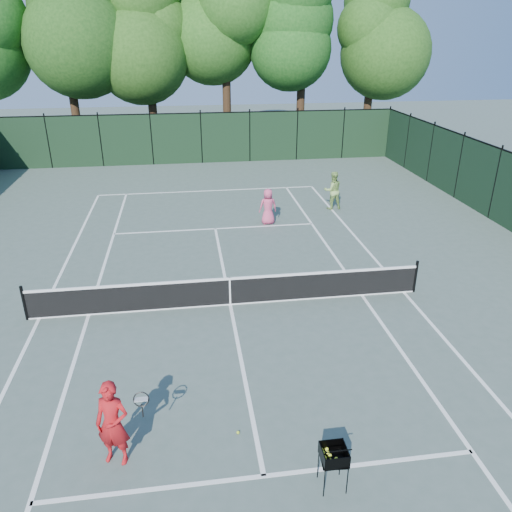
{
  "coord_description": "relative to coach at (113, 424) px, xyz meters",
  "views": [
    {
      "loc": [
        -1.11,
        -13.02,
        7.48
      ],
      "look_at": [
        0.93,
        1.0,
        1.1
      ],
      "focal_mm": 35.0,
      "sensor_mm": 36.0,
      "label": 1
    }
  ],
  "objects": [
    {
      "name": "sideline_doubles_left",
      "position": [
        -2.79,
        5.61,
        -0.89
      ],
      "size": [
        0.1,
        23.77,
        0.01
      ],
      "primitive_type": "cube",
      "color": "white",
      "rests_on": "ground"
    },
    {
      "name": "center_service_line",
      "position": [
        2.7,
        5.61,
        -0.89
      ],
      "size": [
        0.1,
        12.8,
        0.01
      ],
      "primitive_type": "cube",
      "color": "white",
      "rests_on": "ground"
    },
    {
      "name": "sideline_singles_right",
      "position": [
        6.81,
        5.61,
        -0.89
      ],
      "size": [
        0.1,
        23.77,
        0.01
      ],
      "primitive_type": "cube",
      "color": "white",
      "rests_on": "ground"
    },
    {
      "name": "coach",
      "position": [
        0.0,
        0.0,
        0.0
      ],
      "size": [
        1.06,
        0.6,
        1.77
      ],
      "rotation": [
        0.0,
        0.0,
        -0.3
      ],
      "color": "red",
      "rests_on": "ground"
    },
    {
      "name": "tree_2",
      "position": [
        -0.3,
        27.41,
        6.84
      ],
      "size": [
        6.0,
        6.0,
        12.4
      ],
      "color": "black",
      "rests_on": "ground"
    },
    {
      "name": "ground",
      "position": [
        2.7,
        5.61,
        -0.89
      ],
      "size": [
        90.0,
        90.0,
        0.0
      ],
      "primitive_type": "plane",
      "color": "#4A5A51",
      "rests_on": "ground"
    },
    {
      "name": "fence_far",
      "position": [
        2.7,
        23.61,
        0.61
      ],
      "size": [
        24.0,
        0.05,
        3.0
      ],
      "primitive_type": "cube",
      "color": "black",
      "rests_on": "ground"
    },
    {
      "name": "service_line_far",
      "position": [
        2.7,
        12.01,
        -0.89
      ],
      "size": [
        8.23,
        0.1,
        0.01
      ],
      "primitive_type": "cube",
      "color": "white",
      "rests_on": "ground"
    },
    {
      "name": "ball_hopper",
      "position": [
        3.88,
        -1.16,
        -0.16
      ],
      "size": [
        0.49,
        0.49,
        0.87
      ],
      "rotation": [
        0.0,
        0.0,
        -0.08
      ],
      "color": "black",
      "rests_on": "ground"
    },
    {
      "name": "tree_4",
      "position": [
        9.7,
        27.21,
        7.25
      ],
      "size": [
        6.2,
        6.2,
        12.97
      ],
      "color": "black",
      "rests_on": "ground"
    },
    {
      "name": "player_green",
      "position": [
        8.22,
        13.86,
        -0.02
      ],
      "size": [
        0.89,
        0.71,
        1.75
      ],
      "rotation": [
        0.0,
        0.0,
        3.2
      ],
      "color": "#8DB55A",
      "rests_on": "ground"
    },
    {
      "name": "loose_ball_midcourt",
      "position": [
        2.35,
        0.34,
        -0.85
      ],
      "size": [
        0.07,
        0.07,
        0.07
      ],
      "primitive_type": "sphere",
      "color": "#B4D22A",
      "rests_on": "ground"
    },
    {
      "name": "service_line_near",
      "position": [
        2.7,
        -0.79,
        -0.89
      ],
      "size": [
        8.23,
        0.1,
        0.01
      ],
      "primitive_type": "cube",
      "color": "white",
      "rests_on": "ground"
    },
    {
      "name": "sideline_singles_left",
      "position": [
        -1.42,
        5.61,
        -0.89
      ],
      "size": [
        0.1,
        23.77,
        0.01
      ],
      "primitive_type": "cube",
      "color": "white",
      "rests_on": "ground"
    },
    {
      "name": "tree_3",
      "position": [
        4.7,
        27.91,
        8.12
      ],
      "size": [
        7.0,
        7.0,
        14.45
      ],
      "color": "black",
      "rests_on": "ground"
    },
    {
      "name": "player_pink",
      "position": [
        4.96,
        12.3,
        -0.12
      ],
      "size": [
        0.78,
        0.54,
        1.53
      ],
      "rotation": [
        0.0,
        0.0,
        3.21
      ],
      "color": "#D44A72",
      "rests_on": "ground"
    },
    {
      "name": "tennis_net",
      "position": [
        2.7,
        5.61,
        -0.41
      ],
      "size": [
        11.69,
        0.09,
        1.06
      ],
      "color": "black",
      "rests_on": "ground"
    },
    {
      "name": "tree_1",
      "position": [
        -5.3,
        27.61,
        7.8
      ],
      "size": [
        6.8,
        6.8,
        13.98
      ],
      "color": "black",
      "rests_on": "ground"
    },
    {
      "name": "tree_5",
      "position": [
        14.7,
        27.71,
        6.82
      ],
      "size": [
        5.8,
        5.8,
        12.23
      ],
      "color": "black",
      "rests_on": "ground"
    },
    {
      "name": "sideline_doubles_right",
      "position": [
        8.18,
        5.61,
        -0.89
      ],
      "size": [
        0.1,
        23.77,
        0.01
      ],
      "primitive_type": "cube",
      "color": "white",
      "rests_on": "ground"
    },
    {
      "name": "baseline_far",
      "position": [
        2.7,
        17.5,
        -0.89
      ],
      "size": [
        10.97,
        0.1,
        0.01
      ],
      "primitive_type": "cube",
      "color": "white",
      "rests_on": "ground"
    }
  ]
}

